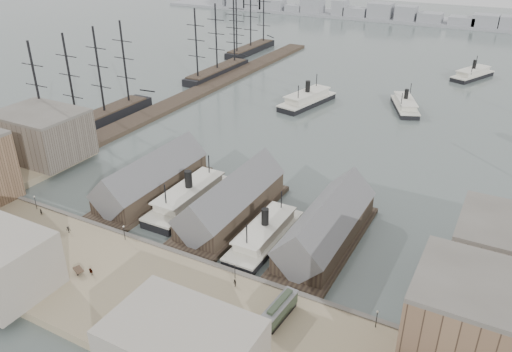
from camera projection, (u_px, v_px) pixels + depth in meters
The scene contains 35 objects.
ground at pixel (195, 249), 117.28m from camera, with size 900.00×900.00×0.00m, color #4A5653.
quay at pixel (139, 296), 101.12m from camera, with size 180.00×30.00×2.00m, color gray.
seawall at pixel (182, 257), 112.68m from camera, with size 180.00×1.20×2.30m, color #59544C.
west_wharf at pixel (197, 92), 224.31m from camera, with size 10.00×220.00×1.60m, color #2D231C.
ferry_shed_west at pixel (152, 179), 139.47m from camera, with size 14.00×42.00×12.60m.
ferry_shed_center at pixel (232, 201), 128.44m from camera, with size 14.00×42.00×12.60m.
ferry_shed_east at pixel (327, 227), 117.41m from camera, with size 14.00×42.00×12.60m.
warehouse_west_back at pixel (43, 135), 157.06m from camera, with size 26.00×20.00×14.00m, color #60564C.
warehouse_east_front at pixel (510, 349), 74.67m from camera, with size 30.00×18.00×19.00m, color brown.
street_bldg_center at pixel (183, 349), 80.51m from camera, with size 24.00×16.00×10.00m, color gray.
lamp_post_far_w at pixel (35, 200), 128.75m from camera, with size 0.44×0.44×3.92m.
lamp_post_near_w at pixel (124, 230), 116.02m from camera, with size 0.44×0.44×3.92m.
lamp_post_near_e at pixel (235, 268), 103.29m from camera, with size 0.44×0.44×3.92m.
lamp_post_far_e at pixel (377, 316), 90.57m from camera, with size 0.44×0.44×3.92m.
far_shore at pixel (444, 19), 378.84m from camera, with size 500.00×40.00×15.72m.
ferry_docked_west at pixel (190, 197), 134.47m from camera, with size 9.23×30.76×10.99m.
ferry_docked_east at pixel (265, 234), 118.91m from camera, with size 8.20×27.33×9.76m.
ferry_open_near at pixel (307, 99), 210.09m from camera, with size 15.40×32.00×10.98m.
ferry_open_mid at pixel (405, 105), 204.88m from camera, with size 17.30×26.60×9.16m.
ferry_open_far at pixel (473, 74), 246.61m from camera, with size 18.18×28.16×9.69m.
sailing_ship_near at pixel (92, 119), 188.03m from camera, with size 8.70×59.96×35.79m.
sailing_ship_mid at pixel (217, 71), 251.37m from camera, with size 8.48×49.01×34.87m.
sailing_ship_far at pixel (251, 48), 297.48m from camera, with size 8.39×46.60×34.48m.
tram at pixel (280, 310), 93.23m from camera, with size 3.32×10.18×3.56m.
horse_cart_left at pixel (11, 227), 120.58m from camera, with size 4.49×4.07×1.67m.
horse_cart_center at pixel (86, 271), 105.40m from camera, with size 4.92×2.88×1.57m.
horse_cart_right at pixel (177, 300), 97.24m from camera, with size 4.82×2.94×1.58m.
pedestrian_0 at pixel (41, 212), 126.96m from camera, with size 0.62×0.46×1.71m, color black.
pedestrian_1 at pixel (0, 243), 114.59m from camera, with size 0.83×0.65×1.71m, color black.
pedestrian_2 at pixel (68, 230), 119.62m from camera, with size 1.09×0.63×1.69m, color black.
pedestrian_3 at pixel (42, 280), 102.54m from camera, with size 1.05×0.44×1.78m, color black.
pedestrian_4 at pixel (162, 286), 101.02m from camera, with size 0.83×0.54×1.70m, color black.
pedestrian_5 at pixel (170, 289), 100.10m from camera, with size 0.67×0.49×1.83m, color black.
pedestrian_6 at pixel (235, 283), 101.81m from camera, with size 0.83×0.65×1.70m, color black.
pedestrian_7 at pixel (222, 338), 88.18m from camera, with size 1.18×0.68×1.83m, color black.
Camera 1 is at (58.60, -78.50, 68.26)m, focal length 35.00 mm.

